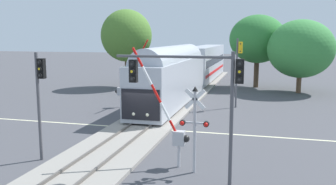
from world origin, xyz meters
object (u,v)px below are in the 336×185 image
at_px(crossing_gate_near, 174,128).
at_px(traffic_signal_near_right, 197,84).
at_px(traffic_signal_far_side, 238,62).
at_px(traffic_signal_median, 40,89).
at_px(oak_behind_train, 126,36).
at_px(oak_far_right, 301,49).
at_px(commuter_train, 191,67).
at_px(crossing_gate_far, 123,85).
at_px(elm_centre_background, 258,39).
at_px(crossing_signal_mast, 195,121).

height_order(crossing_gate_near, traffic_signal_near_right, crossing_gate_near).
relative_size(crossing_gate_near, traffic_signal_far_side, 0.94).
bearing_deg(traffic_signal_median, traffic_signal_far_side, 62.34).
distance_m(crossing_gate_near, traffic_signal_far_side, 16.02).
xyz_separation_m(traffic_signal_median, oak_behind_train, (-5.56, 26.35, 2.68)).
bearing_deg(traffic_signal_far_side, traffic_signal_near_right, -91.93).
xyz_separation_m(crossing_gate_near, oak_behind_train, (-12.29, 25.54, 4.47)).
bearing_deg(traffic_signal_near_right, oak_far_right, 76.47).
relative_size(oak_behind_train, oak_far_right, 1.17).
relative_size(commuter_train, crossing_gate_far, 6.51).
xyz_separation_m(crossing_gate_near, elm_centre_background, (3.31, 29.62, 4.05)).
bearing_deg(oak_behind_train, crossing_gate_near, -64.31).
bearing_deg(oak_behind_train, traffic_signal_far_side, -34.51).
height_order(crossing_gate_far, traffic_signal_far_side, traffic_signal_far_side).
distance_m(traffic_signal_far_side, traffic_signal_median, 18.70).
xyz_separation_m(crossing_gate_near, traffic_signal_median, (-6.73, -0.81, 1.78)).
height_order(crossing_gate_near, oak_far_right, oak_far_right).
relative_size(commuter_train, traffic_signal_near_right, 6.90).
bearing_deg(crossing_signal_mast, oak_behind_train, 117.15).
bearing_deg(elm_centre_background, crossing_gate_near, -96.38).
bearing_deg(oak_far_right, crossing_gate_near, -107.11).
bearing_deg(crossing_gate_near, oak_behind_train, 115.69).
distance_m(traffic_signal_near_right, oak_behind_train, 30.48).
bearing_deg(crossing_signal_mast, crossing_gate_far, 123.00).
bearing_deg(crossing_gate_near, crossing_gate_far, 120.73).
bearing_deg(commuter_train, traffic_signal_median, -96.17).
bearing_deg(crossing_gate_far, traffic_signal_median, -85.29).
distance_m(crossing_signal_mast, oak_behind_train, 29.59).
bearing_deg(crossing_gate_far, commuter_train, 71.08).
xyz_separation_m(traffic_signal_far_side, traffic_signal_median, (-8.68, -16.56, -0.39)).
bearing_deg(traffic_signal_near_right, commuter_train, 101.45).
xyz_separation_m(traffic_signal_far_side, oak_behind_train, (-14.24, 9.79, 2.29)).
xyz_separation_m(crossing_signal_mast, traffic_signal_near_right, (0.27, -1.07, 1.85)).
bearing_deg(traffic_signal_median, crossing_gate_near, 6.85).
height_order(oak_behind_train, oak_far_right, oak_behind_train).
height_order(crossing_gate_far, elm_centre_background, elm_centre_background).
bearing_deg(elm_centre_background, crossing_gate_far, -124.42).
height_order(commuter_train, crossing_gate_far, crossing_gate_far).
xyz_separation_m(crossing_gate_far, oak_far_right, (15.95, 12.92, 2.95)).
height_order(commuter_train, traffic_signal_near_right, traffic_signal_near_right).
distance_m(crossing_signal_mast, crossing_gate_far, 16.50).
distance_m(traffic_signal_far_side, oak_behind_train, 17.43).
height_order(traffic_signal_far_side, oak_far_right, oak_far_right).
bearing_deg(traffic_signal_near_right, traffic_signal_median, 174.18).
xyz_separation_m(oak_behind_train, elm_centre_background, (15.60, 4.08, -0.41)).
relative_size(crossing_gate_near, oak_behind_train, 0.60).
bearing_deg(crossing_gate_far, crossing_gate_near, -59.27).
xyz_separation_m(commuter_train, crossing_gate_near, (3.97, -24.71, -0.87)).
xyz_separation_m(commuter_train, oak_behind_train, (-8.32, 0.83, 3.60)).
relative_size(traffic_signal_far_side, elm_centre_background, 0.69).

